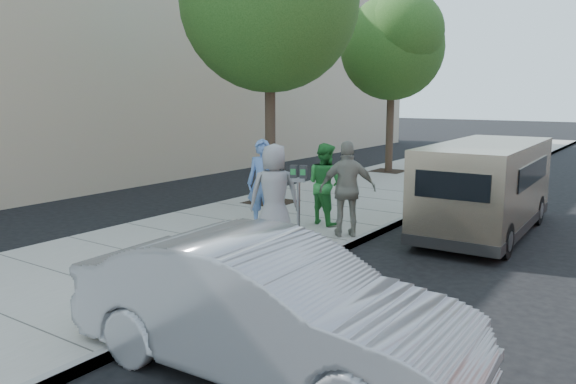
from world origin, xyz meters
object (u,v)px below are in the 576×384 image
object	(u,v)px
person_officer	(263,183)
person_gray_shirt	(274,194)
tree_far	(394,43)
van	(487,186)
parking_meter	(299,188)
sedan	(268,308)
person_striped_polo	(348,189)
person_green_shirt	(325,184)

from	to	relation	value
person_officer	person_gray_shirt	bearing A→B (deg)	-66.83
tree_far	van	distance (m)	9.88
parking_meter	van	distance (m)	4.44
parking_meter	sedan	distance (m)	4.82
person_striped_polo	tree_far	bearing A→B (deg)	-106.49
person_gray_shirt	person_striped_polo	size ratio (longest dim) A/B	1.00
parking_meter	person_officer	size ratio (longest dim) A/B	0.81
person_officer	person_gray_shirt	size ratio (longest dim) A/B	0.99
person_gray_shirt	tree_far	bearing A→B (deg)	-116.43
tree_far	sedan	distance (m)	16.49
tree_far	person_officer	size ratio (longest dim) A/B	3.36
van	person_green_shirt	bearing A→B (deg)	-151.59
tree_far	person_officer	distance (m)	10.79
sedan	person_green_shirt	xyz separation A→B (m)	(-2.90, 6.05, 0.30)
sedan	person_officer	xyz separation A→B (m)	(-3.88, 5.04, 0.36)
van	person_green_shirt	distance (m)	3.53
person_officer	person_gray_shirt	distance (m)	1.40
parking_meter	person_gray_shirt	xyz separation A→B (m)	(-0.50, -0.09, -0.15)
sedan	person_gray_shirt	bearing A→B (deg)	32.52
van	person_officer	size ratio (longest dim) A/B	2.83
parking_meter	person_officer	distance (m)	1.76
van	tree_far	bearing A→B (deg)	126.12
person_officer	person_striped_polo	xyz separation A→B (m)	(1.95, 0.29, 0.02)
person_gray_shirt	person_striped_polo	xyz separation A→B (m)	(0.93, 1.26, 0.00)
tree_far	person_green_shirt	bearing A→B (deg)	-74.52
person_officer	parking_meter	bearing A→B (deg)	-53.11
van	person_officer	xyz separation A→B (m)	(-4.04, -2.77, 0.05)
tree_far	person_officer	bearing A→B (deg)	-81.42
parking_meter	van	xyz separation A→B (m)	(2.53, 3.65, -0.22)
parking_meter	tree_far	bearing A→B (deg)	85.97
sedan	tree_far	bearing A→B (deg)	17.07
person_green_shirt	person_gray_shirt	distance (m)	1.98
tree_far	person_gray_shirt	size ratio (longest dim) A/B	3.31
sedan	person_gray_shirt	size ratio (longest dim) A/B	2.35
parking_meter	person_green_shirt	distance (m)	1.98
sedan	parking_meter	bearing A→B (deg)	26.93
tree_far	person_gray_shirt	world-z (taller)	tree_far
van	person_striped_polo	bearing A→B (deg)	-131.62
parking_meter	person_gray_shirt	world-z (taller)	person_gray_shirt
person_gray_shirt	person_striped_polo	distance (m)	1.57
tree_far	person_gray_shirt	distance (m)	11.86
parking_meter	van	bearing A→B (deg)	35.71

